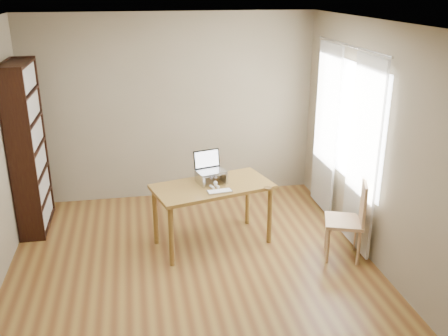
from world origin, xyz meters
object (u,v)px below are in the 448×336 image
(bookshelf, at_px, (28,148))
(laptop, at_px, (210,166))
(keyboard, at_px, (220,191))
(chair, at_px, (350,216))
(desk, at_px, (212,193))
(cat, at_px, (208,177))

(bookshelf, xyz_separation_m, laptop, (2.14, -0.72, -0.11))
(keyboard, distance_m, chair, 1.49)
(desk, bearing_deg, chair, -36.56)
(cat, bearing_deg, keyboard, -93.98)
(bookshelf, height_order, laptop, bookshelf)
(laptop, xyz_separation_m, cat, (-0.03, -0.03, -0.13))
(chair, bearing_deg, laptop, 173.41)
(bookshelf, distance_m, desk, 2.34)
(chair, bearing_deg, keyboard, -174.76)
(cat, height_order, chair, chair)
(bookshelf, xyz_separation_m, cat, (2.11, -0.75, -0.24))
(desk, height_order, laptop, laptop)
(bookshelf, distance_m, laptop, 2.26)
(desk, relative_size, cat, 3.09)
(desk, distance_m, laptop, 0.32)
(desk, xyz_separation_m, laptop, (0.00, 0.14, 0.29))
(laptop, height_order, cat, laptop)
(cat, relative_size, chair, 0.52)
(laptop, height_order, chair, laptop)
(desk, height_order, cat, cat)
(bookshelf, bearing_deg, keyboard, -26.32)
(keyboard, bearing_deg, bookshelf, 147.79)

